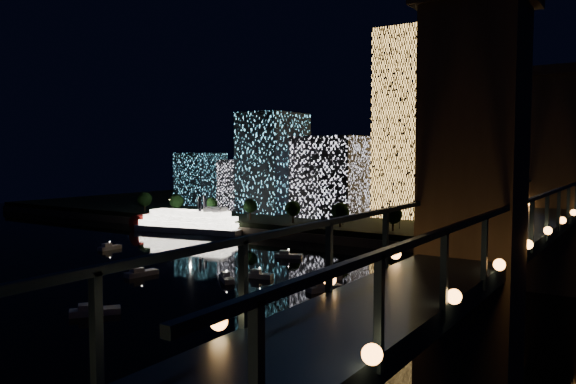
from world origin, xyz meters
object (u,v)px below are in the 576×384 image
at_px(tower_rectangular, 410,124).
at_px(truss_bridge, 513,248).
at_px(tower_cylindrical, 473,110).
at_px(riverboat, 185,222).

relative_size(tower_rectangular, truss_bridge, 0.29).
height_order(tower_cylindrical, truss_bridge, tower_cylindrical).
bearing_deg(tower_rectangular, riverboat, -140.18).
distance_m(tower_rectangular, riverboat, 99.56).
height_order(tower_cylindrical, riverboat, tower_cylindrical).
relative_size(tower_cylindrical, tower_rectangular, 1.14).
relative_size(tower_rectangular, riverboat, 1.51).
xyz_separation_m(tower_cylindrical, truss_bridge, (44.11, -138.57, -32.10)).
relative_size(tower_cylindrical, truss_bridge, 0.32).
xyz_separation_m(tower_rectangular, truss_bridge, (66.92, -129.53, -26.84)).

